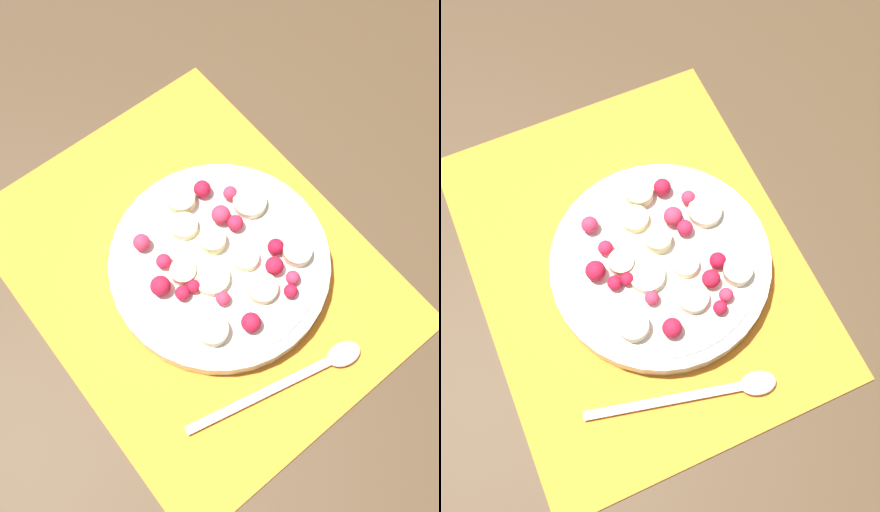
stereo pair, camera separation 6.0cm
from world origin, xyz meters
TOP-DOWN VIEW (x-y plane):
  - ground_plane at (0.00, 0.00)m, footprint 3.00×3.00m
  - placemat at (0.00, 0.00)m, footprint 0.44×0.35m
  - fruit_bowl at (0.02, 0.02)m, footprint 0.24×0.24m
  - spoon at (0.17, 0.02)m, footprint 0.06×0.20m

SIDE VIEW (x-z plane):
  - ground_plane at x=0.00m, z-range 0.00..0.00m
  - placemat at x=0.00m, z-range 0.00..0.01m
  - spoon at x=0.17m, z-range 0.01..0.01m
  - fruit_bowl at x=0.02m, z-range 0.00..0.05m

